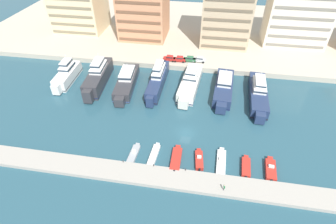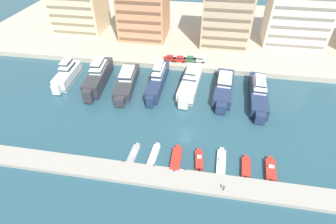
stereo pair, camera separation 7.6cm
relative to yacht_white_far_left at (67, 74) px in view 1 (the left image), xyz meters
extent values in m
plane|color=#285160|center=(39.28, -17.67, -2.32)|extent=(400.00, 400.00, 0.00)
cube|color=#BCB29E|center=(39.28, 46.88, -1.47)|extent=(180.00, 70.00, 1.71)
cube|color=#A8A399|center=(39.28, -32.08, -1.88)|extent=(120.00, 4.95, 0.89)
cube|color=white|center=(-0.01, 0.15, -0.59)|extent=(4.63, 13.56, 3.47)
cube|color=white|center=(0.31, -7.47, -0.50)|extent=(2.32, 2.13, 2.95)
cube|color=black|center=(-0.01, 0.15, -1.72)|extent=(4.68, 13.70, 0.24)
cube|color=white|center=(-0.05, 1.15, 1.91)|extent=(3.41, 5.76, 1.51)
cube|color=#233342|center=(-0.05, 1.15, 2.06)|extent=(3.45, 5.82, 0.54)
cube|color=white|center=(-0.05, 1.15, 3.35)|extent=(2.66, 4.49, 1.38)
cube|color=#233342|center=(-0.05, 1.15, 3.49)|extent=(2.69, 4.54, 0.50)
cylinder|color=silver|center=(-0.08, 1.99, 4.94)|extent=(0.16, 0.16, 1.80)
cube|color=white|center=(-0.31, 7.29, -1.37)|extent=(3.49, 1.04, 0.20)
cube|color=#333338|center=(10.26, 0.21, -0.16)|extent=(5.91, 18.40, 4.32)
cube|color=#333338|center=(11.04, -9.83, -0.06)|extent=(2.65, 2.44, 3.67)
cube|color=#192347|center=(10.26, 0.21, -1.57)|extent=(5.96, 18.58, 0.24)
cube|color=white|center=(10.15, 1.56, 2.65)|extent=(4.10, 7.85, 1.31)
cube|color=#233342|center=(10.15, 1.56, 2.78)|extent=(4.15, 7.93, 0.47)
cube|color=white|center=(10.15, 1.56, 4.03)|extent=(3.20, 6.13, 1.44)
cube|color=#233342|center=(10.15, 1.56, 4.17)|extent=(3.24, 6.19, 0.52)
cylinder|color=silver|center=(10.06, 2.70, 5.65)|extent=(0.16, 0.16, 1.80)
cube|color=#333338|center=(9.52, 9.68, -1.14)|extent=(3.89, 1.20, 0.20)
cube|color=#333338|center=(19.24, 0.02, -0.87)|extent=(6.32, 18.01, 2.90)
cube|color=#333338|center=(20.10, -9.86, -0.80)|extent=(2.85, 2.63, 2.47)
cube|color=#334C7F|center=(19.24, 0.02, -1.82)|extent=(6.39, 18.19, 0.24)
cube|color=white|center=(19.13, 1.34, 1.46)|extent=(4.38, 7.71, 1.76)
cube|color=#233342|center=(19.13, 1.34, 1.64)|extent=(4.44, 7.79, 0.63)
cylinder|color=silver|center=(19.03, 2.45, 3.24)|extent=(0.16, 0.16, 1.80)
cube|color=#333338|center=(18.44, 9.27, -1.52)|extent=(4.16, 1.25, 0.20)
cube|color=navy|center=(28.53, 1.68, -0.55)|extent=(3.76, 19.71, 3.55)
cube|color=navy|center=(28.45, -8.98, -0.46)|extent=(2.00, 1.82, 3.02)
cube|color=black|center=(28.53, 1.68, -1.70)|extent=(3.80, 19.91, 0.24)
cube|color=white|center=(28.54, 3.15, 2.08)|extent=(2.88, 8.29, 1.69)
cube|color=#233342|center=(28.54, 3.15, 2.25)|extent=(2.92, 8.37, 0.61)
cube|color=white|center=(28.54, 3.15, 3.64)|extent=(2.25, 6.47, 1.42)
cube|color=#233342|center=(28.54, 3.15, 3.78)|extent=(2.28, 6.53, 0.51)
cylinder|color=silver|center=(28.55, 4.39, 5.25)|extent=(0.16, 0.16, 1.80)
cube|color=navy|center=(28.61, 11.97, -1.35)|extent=(3.08, 0.92, 0.20)
cube|color=silver|center=(38.40, 2.43, -0.73)|extent=(6.38, 18.78, 3.19)
cube|color=silver|center=(37.53, -7.84, -0.65)|extent=(2.86, 2.64, 2.71)
cube|color=#192347|center=(38.40, 2.43, -1.77)|extent=(6.44, 18.97, 0.24)
cube|color=white|center=(38.52, 3.81, 1.59)|extent=(4.42, 8.04, 1.44)
cube|color=#233342|center=(38.52, 3.81, 1.73)|extent=(4.47, 8.12, 0.52)
cube|color=white|center=(38.52, 3.81, 2.96)|extent=(3.44, 6.27, 1.29)
cube|color=#233342|center=(38.52, 3.81, 3.08)|extent=(3.49, 6.33, 0.46)
cylinder|color=silver|center=(38.61, 4.97, 4.50)|extent=(0.16, 0.16, 1.80)
cube|color=silver|center=(39.21, 12.07, -1.45)|extent=(4.18, 1.24, 0.20)
cube|color=navy|center=(48.28, 1.50, -0.81)|extent=(6.15, 17.73, 3.03)
cube|color=navy|center=(47.59, -8.30, -0.73)|extent=(2.88, 2.65, 2.57)
cube|color=#192347|center=(48.28, 1.50, -1.79)|extent=(6.22, 17.91, 0.24)
cube|color=white|center=(48.38, 2.80, 1.44)|extent=(4.36, 7.57, 1.48)
cube|color=#233342|center=(48.38, 2.80, 1.59)|extent=(4.41, 7.65, 0.53)
cylinder|color=silver|center=(48.45, 3.90, 3.09)|extent=(0.16, 0.16, 1.80)
cube|color=navy|center=(48.93, 10.64, -1.49)|extent=(4.25, 1.19, 0.20)
cube|color=navy|center=(57.95, -0.08, -0.80)|extent=(5.50, 19.73, 3.05)
cube|color=navy|center=(57.39, -10.84, -0.72)|extent=(2.59, 2.38, 2.59)
cube|color=black|center=(57.95, -0.08, -1.79)|extent=(5.56, 19.93, 0.24)
cube|color=white|center=(58.02, 1.38, 1.39)|extent=(3.93, 8.37, 1.32)
cube|color=#233342|center=(58.02, 1.38, 1.52)|extent=(3.98, 8.46, 0.48)
cube|color=white|center=(58.02, 1.38, 2.64)|extent=(3.06, 6.53, 1.19)
cube|color=#233342|center=(58.02, 1.38, 2.76)|extent=(3.10, 6.60, 0.43)
cylinder|color=silver|center=(58.09, 2.61, 4.14)|extent=(0.16, 0.16, 1.80)
cube|color=navy|center=(58.48, 10.12, -1.48)|extent=(3.87, 1.10, 0.20)
cube|color=#9EA3A8|center=(28.58, -26.95, -1.95)|extent=(1.92, 5.45, 0.74)
cube|color=#9EA3A8|center=(28.75, -23.95, -1.95)|extent=(0.93, 0.78, 0.63)
cube|color=silver|center=(28.60, -26.55, -1.29)|extent=(0.92, 0.65, 0.58)
cube|color=#283847|center=(28.62, -26.27, -1.21)|extent=(0.81, 0.13, 0.35)
cube|color=black|center=(28.42, -29.81, -1.80)|extent=(0.38, 0.30, 0.60)
cube|color=white|center=(33.11, -26.77, -1.89)|extent=(1.95, 6.61, 0.86)
cube|color=white|center=(33.34, -23.21, -1.89)|extent=(0.89, 0.74, 0.73)
cube|color=silver|center=(33.14, -26.28, -1.20)|extent=(0.88, 0.65, 0.52)
cube|color=#283847|center=(33.16, -26.00, -1.13)|extent=(0.77, 0.13, 0.31)
cube|color=black|center=(32.88, -30.21, -1.74)|extent=(0.38, 0.30, 0.60)
cube|color=red|center=(38.19, -26.97, -1.82)|extent=(2.19, 6.33, 1.01)
cube|color=red|center=(38.13, -23.40, -1.82)|extent=(1.16, 0.96, 0.86)
cube|color=black|center=(38.24, -30.30, -1.67)|extent=(0.36, 0.29, 0.60)
cube|color=red|center=(43.17, -26.34, -1.84)|extent=(2.17, 5.09, 0.98)
cube|color=red|center=(42.86, -23.56, -1.84)|extent=(0.98, 0.83, 0.83)
cube|color=silver|center=(43.13, -25.97, -1.11)|extent=(0.96, 0.69, 0.48)
cube|color=#283847|center=(43.09, -25.69, -1.04)|extent=(0.83, 0.17, 0.29)
cube|color=black|center=(43.45, -28.97, -1.69)|extent=(0.39, 0.32, 0.60)
cube|color=white|center=(47.90, -26.33, -1.91)|extent=(2.13, 7.26, 0.83)
cube|color=white|center=(48.03, -22.36, -1.91)|extent=(1.07, 0.88, 0.70)
cube|color=silver|center=(47.92, -25.79, -1.20)|extent=(1.06, 0.63, 0.59)
cube|color=#283847|center=(47.93, -25.51, -1.11)|extent=(0.95, 0.11, 0.35)
cube|color=black|center=(47.77, -30.11, -1.76)|extent=(0.37, 0.29, 0.60)
cube|color=red|center=(53.11, -26.70, -1.85)|extent=(2.07, 5.13, 0.94)
cube|color=red|center=(53.29, -23.84, -1.85)|extent=(1.02, 0.85, 0.80)
cube|color=black|center=(52.95, -29.39, -1.70)|extent=(0.38, 0.30, 0.60)
cube|color=red|center=(58.16, -26.61, -1.78)|extent=(2.46, 5.48, 1.08)
cube|color=red|center=(58.40, -23.54, -1.78)|extent=(1.19, 1.00, 0.92)
cube|color=silver|center=(58.19, -26.21, -1.02)|extent=(1.17, 0.69, 0.44)
cube|color=#283847|center=(58.21, -25.93, -0.95)|extent=(1.02, 0.16, 0.27)
cube|color=black|center=(57.93, -29.45, -1.63)|extent=(0.38, 0.31, 0.60)
cube|color=red|center=(29.92, 15.08, 0.11)|extent=(4.16, 1.85, 0.80)
cube|color=red|center=(30.07, 15.08, 0.85)|extent=(2.16, 1.64, 0.68)
cube|color=#1E2833|center=(30.07, 15.08, 0.85)|extent=(2.12, 1.65, 0.37)
cylinder|color=black|center=(28.53, 14.28, -0.29)|extent=(0.65, 0.24, 0.64)
cylinder|color=black|center=(28.60, 15.98, -0.29)|extent=(0.65, 0.24, 0.64)
cylinder|color=black|center=(31.23, 14.18, -0.29)|extent=(0.65, 0.24, 0.64)
cylinder|color=black|center=(31.30, 15.88, -0.29)|extent=(0.65, 0.24, 0.64)
cube|color=red|center=(33.38, 15.11, 0.11)|extent=(4.13, 1.78, 0.80)
cube|color=red|center=(33.53, 15.11, 0.85)|extent=(2.13, 1.60, 0.68)
cube|color=#1E2833|center=(33.53, 15.11, 0.85)|extent=(2.09, 1.61, 0.37)
cylinder|color=black|center=(32.05, 14.23, -0.29)|extent=(0.64, 0.23, 0.64)
cylinder|color=black|center=(32.02, 15.93, -0.29)|extent=(0.64, 0.23, 0.64)
cylinder|color=black|center=(34.75, 14.28, -0.29)|extent=(0.64, 0.23, 0.64)
cylinder|color=black|center=(34.72, 15.98, -0.29)|extent=(0.64, 0.23, 0.64)
cube|color=#2D6642|center=(36.79, 15.60, 0.11)|extent=(4.12, 1.74, 0.80)
cube|color=#2D6642|center=(36.94, 15.60, 0.85)|extent=(2.11, 1.58, 0.68)
cube|color=#1E2833|center=(36.94, 15.60, 0.85)|extent=(2.07, 1.59, 0.37)
cylinder|color=black|center=(35.43, 14.76, -0.29)|extent=(0.64, 0.23, 0.64)
cylinder|color=black|center=(35.44, 16.46, -0.29)|extent=(0.64, 0.23, 0.64)
cylinder|color=black|center=(38.13, 14.74, -0.29)|extent=(0.64, 0.23, 0.64)
cylinder|color=black|center=(38.14, 16.44, -0.29)|extent=(0.64, 0.23, 0.64)
cube|color=#B7BCC1|center=(40.04, 15.93, 0.11)|extent=(4.12, 1.75, 0.80)
cube|color=#B7BCC1|center=(40.19, 15.93, 0.85)|extent=(2.12, 1.58, 0.68)
cube|color=#1E2833|center=(40.19, 15.93, 0.85)|extent=(2.08, 1.60, 0.37)
cylinder|color=black|center=(38.70, 15.07, -0.29)|extent=(0.64, 0.23, 0.64)
cylinder|color=black|center=(38.68, 16.77, -0.29)|extent=(0.64, 0.23, 0.64)
cylinder|color=black|center=(41.40, 15.10, -0.29)|extent=(0.64, 0.23, 0.64)
cylinder|color=black|center=(41.38, 16.80, -0.29)|extent=(0.64, 0.23, 0.64)
cube|color=#7E7359|center=(-10.84, 29.09, 0.99)|extent=(17.92, 0.24, 0.90)
cube|color=#7E7359|center=(-10.84, 29.09, 4.19)|extent=(17.92, 0.24, 0.90)
cube|color=#7E7359|center=(-10.84, 29.09, 7.40)|extent=(17.92, 0.24, 0.90)
cube|color=#7E7359|center=(-10.84, 29.09, 10.60)|extent=(17.92, 0.24, 0.90)
cube|color=tan|center=(16.82, 34.51, 12.87)|extent=(17.50, 16.28, 26.96)
cube|color=brown|center=(16.82, 26.27, 1.07)|extent=(16.10, 0.24, 0.90)
cube|color=brown|center=(16.82, 26.27, 4.44)|extent=(16.10, 0.24, 0.90)
cube|color=brown|center=(16.82, 26.27, 7.81)|extent=(16.10, 0.24, 0.90)
cube|color=brown|center=(16.82, 26.27, 11.18)|extent=(16.10, 0.24, 0.90)
cube|color=brown|center=(16.82, 26.27, 14.55)|extent=(16.10, 0.24, 0.90)
cube|color=#C6AD89|center=(47.86, 32.99, 12.32)|extent=(17.01, 15.16, 25.86)
cube|color=#6D5F4B|center=(47.86, 25.31, 1.00)|extent=(15.65, 0.24, 0.90)
cube|color=#6D5F4B|center=(47.86, 25.31, 4.24)|extent=(15.65, 0.24, 0.90)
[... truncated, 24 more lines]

